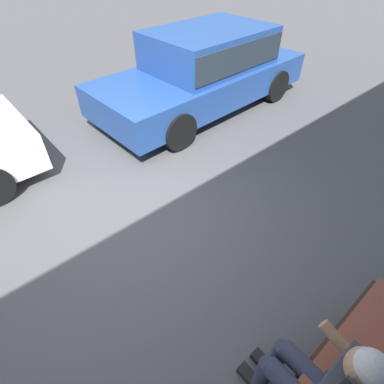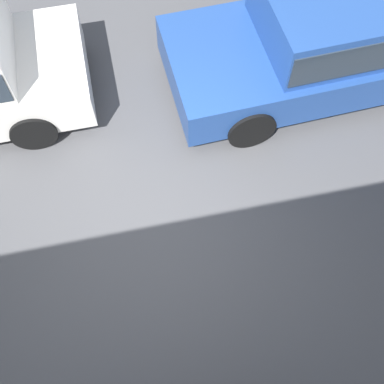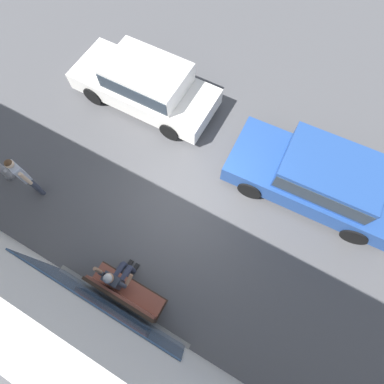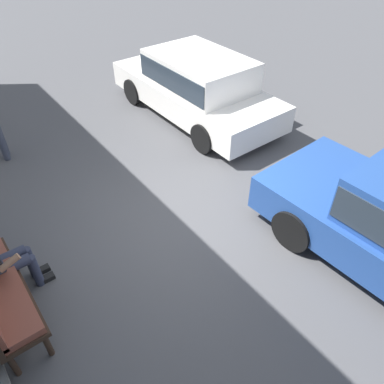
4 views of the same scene
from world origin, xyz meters
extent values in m
plane|color=#4C4C4F|center=(0.00, 0.00, 0.00)|extent=(60.00, 60.00, 0.00)
cube|color=beige|center=(0.00, 3.40, 2.60)|extent=(18.00, 0.40, 5.20)
cube|color=#385170|center=(-0.08, 3.18, 1.45)|extent=(3.40, 0.03, 2.50)
cube|color=gray|center=(-0.08, 3.15, 0.18)|extent=(3.60, 0.12, 0.10)
cylinder|color=#332319|center=(0.75, 3.00, 0.22)|extent=(0.07, 0.07, 0.43)
cylinder|color=#332319|center=(-0.90, 3.00, 0.22)|extent=(0.07, 0.07, 0.43)
cylinder|color=#332319|center=(0.75, 2.61, 0.22)|extent=(0.07, 0.07, 0.43)
cylinder|color=#332319|center=(-0.90, 2.61, 0.22)|extent=(0.07, 0.07, 0.43)
cube|color=#332319|center=(-0.08, 2.81, 0.46)|extent=(1.81, 0.55, 0.06)
cube|color=brown|center=(-0.08, 2.81, 0.54)|extent=(1.75, 0.49, 0.10)
cube|color=#332319|center=(-0.08, 3.04, 0.77)|extent=(1.81, 0.07, 0.55)
cube|color=brown|center=(-0.08, 2.98, 0.77)|extent=(1.75, 0.06, 0.47)
cylinder|color=#2D3347|center=(0.35, 2.57, 0.54)|extent=(0.15, 0.42, 0.15)
cylinder|color=#2D3347|center=(0.35, 2.36, 0.27)|extent=(0.12, 0.12, 0.54)
cube|color=black|center=(0.35, 2.28, 0.04)|extent=(0.10, 0.24, 0.07)
cylinder|color=#2D3347|center=(0.17, 2.57, 0.54)|extent=(0.15, 0.42, 0.15)
cylinder|color=#2D3347|center=(0.17, 2.36, 0.27)|extent=(0.12, 0.12, 0.54)
cube|color=black|center=(0.17, 2.28, 0.04)|extent=(0.10, 0.24, 0.07)
cube|color=#2D3347|center=(0.26, 2.78, 0.54)|extent=(0.34, 0.24, 0.14)
cube|color=#333842|center=(0.26, 2.78, 0.82)|extent=(0.38, 0.22, 0.56)
sphere|color=#A37556|center=(0.26, 2.78, 1.24)|extent=(0.22, 0.22, 0.22)
sphere|color=#B7B2AD|center=(0.26, 2.79, 1.28)|extent=(0.20, 0.20, 0.20)
cylinder|color=#333842|center=(0.02, 2.76, 0.93)|extent=(0.20, 0.10, 0.28)
cylinder|color=#A37556|center=(-0.03, 2.60, 0.81)|extent=(0.08, 0.27, 0.17)
cylinder|color=#333842|center=(0.50, 2.78, 1.00)|extent=(0.25, 0.10, 0.22)
cylinder|color=#A37556|center=(0.57, 2.76, 1.19)|extent=(0.16, 0.08, 0.25)
cube|color=#232328|center=(0.40, 2.76, 1.23)|extent=(0.02, 0.07, 0.15)
cube|color=#23478E|center=(-2.82, -1.90, 0.54)|extent=(4.64, 2.07, 0.58)
cube|color=#23478E|center=(-3.00, -1.91, 1.18)|extent=(2.44, 1.75, 0.68)
cube|color=#28333D|center=(-3.00, -1.91, 1.18)|extent=(2.40, 1.78, 0.48)
cylinder|color=black|center=(-1.45, -0.94, 0.33)|extent=(0.67, 0.21, 0.66)
cylinder|color=black|center=(-1.37, -2.73, 0.33)|extent=(0.67, 0.21, 0.66)
cylinder|color=black|center=(-4.27, -1.07, 0.33)|extent=(0.67, 0.21, 0.66)
cylinder|color=black|center=(-4.19, -2.85, 0.33)|extent=(0.67, 0.21, 0.66)
cube|color=white|center=(2.77, -2.35, 0.51)|extent=(4.44, 1.81, 0.56)
cube|color=white|center=(2.60, -2.35, 1.12)|extent=(2.32, 1.58, 0.65)
cube|color=#28333D|center=(2.60, -2.35, 1.12)|extent=(2.27, 1.62, 0.46)
cylinder|color=black|center=(4.14, -1.49, 0.31)|extent=(0.62, 0.18, 0.62)
cylinder|color=black|center=(4.15, -3.18, 0.31)|extent=(0.62, 0.18, 0.62)
cylinder|color=black|center=(1.39, -1.51, 0.31)|extent=(0.62, 0.18, 0.62)
cylinder|color=black|center=(1.41, -3.20, 0.31)|extent=(0.62, 0.18, 0.62)
cylinder|color=#383D4C|center=(3.72, 1.77, 0.44)|extent=(0.13, 0.13, 0.88)
cylinder|color=#383D4C|center=(3.55, 1.81, 0.44)|extent=(0.13, 0.13, 0.88)
cube|color=silver|center=(3.64, 1.79, 1.18)|extent=(0.40, 0.28, 0.60)
cylinder|color=beige|center=(3.86, 1.73, 1.14)|extent=(0.09, 0.09, 0.54)
cylinder|color=beige|center=(3.41, 1.84, 1.14)|extent=(0.09, 0.09, 0.54)
sphere|color=beige|center=(3.64, 1.79, 1.60)|extent=(0.21, 0.21, 0.21)
sphere|color=#4C331E|center=(3.64, 1.79, 1.64)|extent=(0.19, 0.19, 0.19)
cylinder|color=slate|center=(4.69, 1.85, 0.05)|extent=(0.26, 0.26, 0.10)
cylinder|color=#99999E|center=(4.69, 1.85, 0.38)|extent=(0.19, 0.19, 0.55)
cylinder|color=#99999E|center=(4.55, 1.85, 0.46)|extent=(0.10, 0.08, 0.08)
camera|label=1|loc=(1.29, 2.60, 2.95)|focal=28.00mm
camera|label=2|loc=(0.10, 2.60, 5.57)|focal=45.00mm
camera|label=3|loc=(-1.64, 2.60, 7.69)|focal=28.00mm
camera|label=4|loc=(-3.64, 2.60, 4.33)|focal=35.00mm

